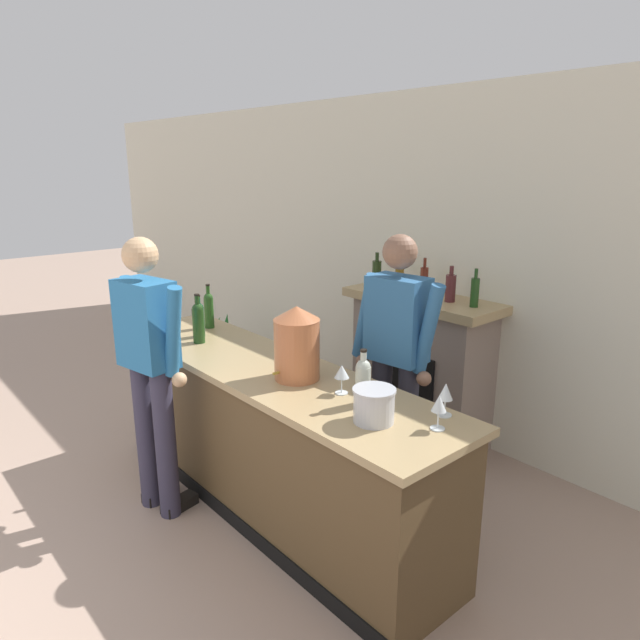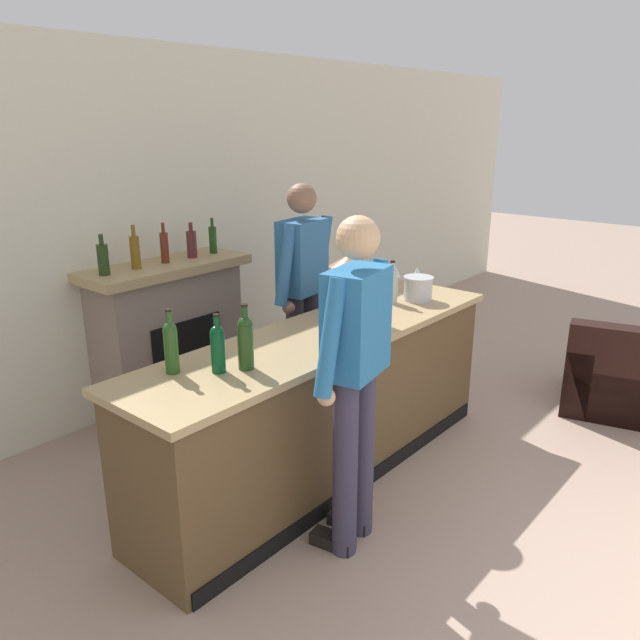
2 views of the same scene
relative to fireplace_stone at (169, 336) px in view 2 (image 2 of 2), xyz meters
The scene contains 15 objects.
wall_back_panel 0.81m from the fireplace_stone, 92.63° to the left, with size 12.00×0.07×2.75m.
bar_counter 1.55m from the fireplace_stone, 88.44° to the right, with size 2.81×0.70×0.97m.
fireplace_stone is the anchor object (origin of this frame).
armchair_black 3.54m from the fireplace_stone, 50.01° to the right, with size 1.01×0.96×0.76m.
person_customer 2.18m from the fireplace_stone, 100.77° to the right, with size 0.65×0.36×1.78m.
person_bartender 1.13m from the fireplace_stone, 59.71° to the right, with size 0.65×0.34×1.79m.
copper_dispenser 1.66m from the fireplace_stone, 78.52° to the right, with size 0.27×0.31×0.44m.
ice_bucket_steel 1.94m from the fireplace_stone, 57.88° to the right, with size 0.21×0.21×0.17m.
wine_bottle_burgundy_dark 1.74m from the fireplace_stone, 125.07° to the right, with size 0.07×0.07×0.34m.
wine_bottle_chardonnay_pale 1.82m from the fireplace_stone, 112.82° to the right, with size 0.08×0.08×0.35m.
wine_bottle_merlot_tall 1.78m from the fireplace_stone, 61.13° to the right, with size 0.08×0.08×0.30m.
wine_bottle_port_short 1.80m from the fireplace_stone, 117.50° to the right, with size 0.07×0.07×0.31m.
wine_glass_near_bucket 1.97m from the fireplace_stone, 48.57° to the right, with size 0.07×0.07×0.17m.
wine_glass_by_dispenser 1.68m from the fireplace_stone, 66.43° to the right, with size 0.08×0.08×0.17m.
wine_glass_back_row 1.81m from the fireplace_stone, 47.18° to the right, with size 0.08×0.08×0.17m.
Camera 2 is at (-2.70, 0.39, 2.20)m, focal length 35.00 mm.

